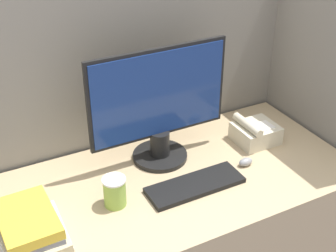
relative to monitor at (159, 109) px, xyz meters
The scene contains 9 objects.
cubicle_panel_rear 0.33m from the monitor, 102.14° to the left, with size 1.95×0.04×1.48m.
cubicle_panel_right 0.80m from the monitor, ahead, with size 0.04×0.78×1.48m.
desk 0.62m from the monitor, 107.34° to the right, with size 1.55×0.72×0.72m.
monitor is the anchor object (origin of this frame).
keyboard 0.34m from the monitor, 83.02° to the right, with size 0.39×0.14×0.02m.
mouse 0.43m from the monitor, 36.93° to the right, with size 0.06×0.04×0.03m.
coffee_cup 0.39m from the monitor, 145.01° to the right, with size 0.09×0.09×0.12m.
book_stack 0.68m from the monitor, 158.55° to the right, with size 0.23×0.31×0.11m.
desk_telephone 0.49m from the monitor, 10.89° to the right, with size 0.18×0.18×0.12m.
Camera 1 is at (-0.69, -0.97, 1.87)m, focal length 50.00 mm.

